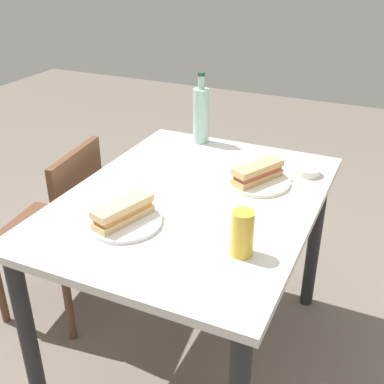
% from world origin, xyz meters
% --- Properties ---
extents(ground_plane, '(8.00, 8.00, 0.00)m').
position_xyz_m(ground_plane, '(0.00, 0.00, 0.00)').
color(ground_plane, '#6B6056').
extents(dining_table, '(1.18, 0.89, 0.77)m').
position_xyz_m(dining_table, '(0.00, 0.00, 0.66)').
color(dining_table, silver).
rests_on(dining_table, ground).
extents(chair_far, '(0.45, 0.45, 0.85)m').
position_xyz_m(chair_far, '(0.01, 0.64, 0.48)').
color(chair_far, brown).
rests_on(chair_far, ground).
extents(plate_near, '(0.25, 0.25, 0.01)m').
position_xyz_m(plate_near, '(-0.27, 0.13, 0.78)').
color(plate_near, white).
rests_on(plate_near, dining_table).
extents(baguette_sandwich_near, '(0.23, 0.13, 0.07)m').
position_xyz_m(baguette_sandwich_near, '(-0.27, 0.13, 0.82)').
color(baguette_sandwich_near, '#DBB77A').
rests_on(baguette_sandwich_near, plate_near).
extents(knife_near, '(0.18, 0.02, 0.01)m').
position_xyz_m(knife_near, '(-0.27, 0.18, 0.79)').
color(knife_near, silver).
rests_on(knife_near, plate_near).
extents(plate_far, '(0.25, 0.25, 0.01)m').
position_xyz_m(plate_far, '(0.21, -0.19, 0.78)').
color(plate_far, silver).
rests_on(plate_far, dining_table).
extents(baguette_sandwich_far, '(0.23, 0.16, 0.07)m').
position_xyz_m(baguette_sandwich_far, '(0.21, -0.19, 0.82)').
color(baguette_sandwich_far, tan).
rests_on(baguette_sandwich_far, plate_far).
extents(knife_far, '(0.17, 0.09, 0.01)m').
position_xyz_m(knife_far, '(0.22, -0.13, 0.79)').
color(knife_far, silver).
rests_on(knife_far, plate_far).
extents(water_bottle, '(0.07, 0.07, 0.33)m').
position_xyz_m(water_bottle, '(0.52, 0.19, 0.90)').
color(water_bottle, '#99C6B7').
rests_on(water_bottle, dining_table).
extents(beer_glass, '(0.07, 0.07, 0.15)m').
position_xyz_m(beer_glass, '(-0.27, -0.29, 0.84)').
color(beer_glass, gold).
rests_on(beer_glass, dining_table).
extents(olive_bowl, '(0.10, 0.10, 0.03)m').
position_xyz_m(olive_bowl, '(0.37, -0.35, 0.79)').
color(olive_bowl, silver).
rests_on(olive_bowl, dining_table).
extents(paper_napkin, '(0.18, 0.18, 0.00)m').
position_xyz_m(paper_napkin, '(-0.05, 0.24, 0.77)').
color(paper_napkin, white).
rests_on(paper_napkin, dining_table).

